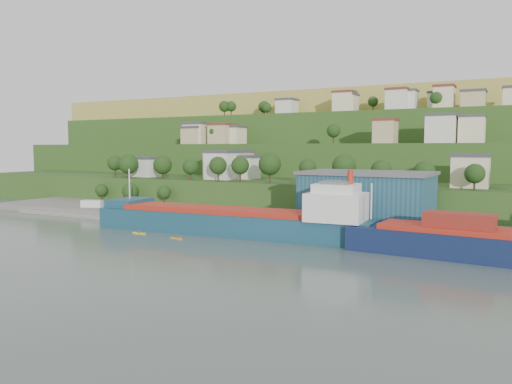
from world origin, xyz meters
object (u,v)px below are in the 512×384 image
Objects in this scene: kayak_orange at (176,238)px; caravan at (92,205)px; cargo_ship_near at (237,222)px; warehouse at (367,197)px.

caravan is at bearing 163.82° from kayak_orange.
kayak_orange is (49.80, -22.90, -2.47)m from caravan.
cargo_ship_near is 14.92m from kayak_orange.
caravan is 54.87m from kayak_orange.
warehouse is at bearing -17.49° from caravan.
kayak_orange is at bearing -132.35° from cargo_ship_near.
kayak_orange is (-9.26, -11.39, -2.63)m from cargo_ship_near.
caravan reaches higher than kayak_orange.
cargo_ship_near reaches higher than kayak_orange.
warehouse is (25.95, 19.14, 5.57)m from cargo_ship_near.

